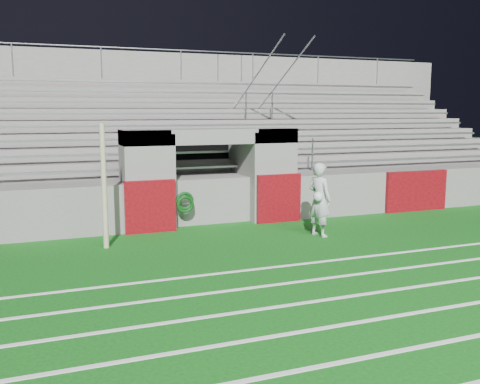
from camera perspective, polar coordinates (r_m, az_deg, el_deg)
name	(u,v)px	position (r m, az deg, el deg)	size (l,w,h in m)	color
ground	(261,254)	(11.68, 2.30, -6.64)	(90.00, 90.00, 0.00)	#0D5111
field_post	(104,187)	(12.31, -14.29, 0.56)	(0.12, 0.12, 2.80)	#BDB28D
field_markings	(414,348)	(7.62, 18.05, -15.55)	(28.00, 8.09, 0.01)	white
stadium_structure	(171,157)	(18.91, -7.36, 3.76)	(26.00, 8.48, 5.42)	slate
goalkeeper_with_ball	(319,200)	(13.28, 8.48, -0.80)	(0.63, 0.77, 1.83)	#B6BBC1
hose_coil	(185,203)	(13.93, -5.89, -1.14)	(0.49, 0.14, 0.56)	#0B3A11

